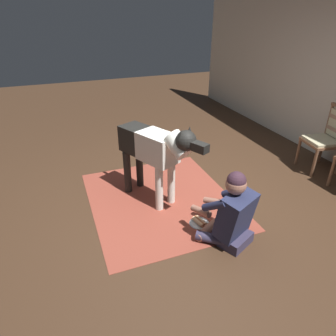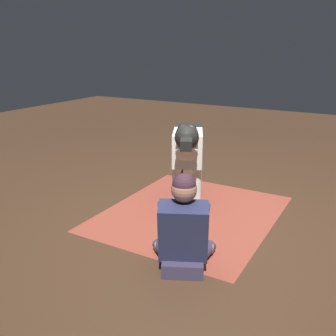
{
  "view_description": "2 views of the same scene",
  "coord_description": "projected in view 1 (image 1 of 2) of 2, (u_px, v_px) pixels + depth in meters",
  "views": [
    {
      "loc": [
        2.96,
        -1.25,
        2.25
      ],
      "look_at": [
        0.15,
        -0.17,
        0.64
      ],
      "focal_mm": 32.56,
      "sensor_mm": 36.0,
      "label": 1
    },
    {
      "loc": [
        3.33,
        1.57,
        1.8
      ],
      "look_at": [
        0.44,
        -0.08,
        0.73
      ],
      "focal_mm": 40.59,
      "sensor_mm": 36.0,
      "label": 2
    }
  ],
  "objects": [
    {
      "name": "dining_chair_left_of_pair",
      "position": [
        328.0,
        136.0,
        4.53
      ],
      "size": [
        0.53,
        0.53,
        0.98
      ],
      "color": "brown",
      "rests_on": "ground"
    },
    {
      "name": "person_sitting_on_floor",
      "position": [
        231.0,
        214.0,
        3.15
      ],
      "size": [
        0.72,
        0.63,
        0.84
      ],
      "color": "#36304A",
      "rests_on": "ground"
    },
    {
      "name": "hot_dog_on_plate",
      "position": [
        199.0,
        222.0,
        3.55
      ],
      "size": [
        0.23,
        0.23,
        0.06
      ],
      "color": "silver",
      "rests_on": "ground"
    },
    {
      "name": "large_dog",
      "position": [
        155.0,
        149.0,
        3.66
      ],
      "size": [
        1.34,
        0.73,
        1.12
      ],
      "color": "silver",
      "rests_on": "ground"
    },
    {
      "name": "area_rug",
      "position": [
        161.0,
        199.0,
        4.0
      ],
      "size": [
        2.05,
        1.78,
        0.01
      ],
      "primitive_type": "cube",
      "color": "brown",
      "rests_on": "ground"
    },
    {
      "name": "ground_plane",
      "position": [
        177.0,
        205.0,
        3.89
      ],
      "size": [
        15.72,
        15.72,
        0.0
      ],
      "primitive_type": "plane",
      "color": "#412B1C"
    }
  ]
}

